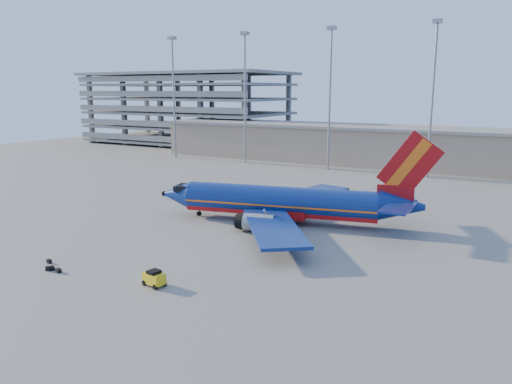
# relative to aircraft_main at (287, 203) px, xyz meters

# --- Properties ---
(ground) EXTENTS (220.00, 220.00, 0.00)m
(ground) POSITION_rel_aircraft_main_xyz_m (-6.18, -3.44, -2.53)
(ground) COLOR slate
(ground) RESTS_ON ground
(terminal_building) EXTENTS (122.00, 16.00, 8.50)m
(terminal_building) POSITION_rel_aircraft_main_xyz_m (3.82, 54.56, 1.78)
(terminal_building) COLOR #88705E
(terminal_building) RESTS_ON ground
(parking_garage) EXTENTS (62.00, 32.00, 21.40)m
(parking_garage) POSITION_rel_aircraft_main_xyz_m (-68.18, 70.60, 9.20)
(parking_garage) COLOR slate
(parking_garage) RESTS_ON ground
(light_mast_row) EXTENTS (101.60, 1.60, 28.65)m
(light_mast_row) POSITION_rel_aircraft_main_xyz_m (-1.18, 42.56, 15.02)
(light_mast_row) COLOR gray
(light_mast_row) RESTS_ON ground
(aircraft_main) EXTENTS (34.58, 32.89, 11.86)m
(aircraft_main) POSITION_rel_aircraft_main_xyz_m (0.00, 0.00, 0.00)
(aircraft_main) COLOR navy
(aircraft_main) RESTS_ON ground
(baggage_tug) EXTENTS (2.10, 1.50, 1.38)m
(baggage_tug) POSITION_rel_aircraft_main_xyz_m (-0.70, -24.02, -1.82)
(baggage_tug) COLOR yellow
(baggage_tug) RESTS_ON ground
(luggage_pile) EXTENTS (3.46, 1.80, 0.41)m
(luggage_pile) POSITION_rel_aircraft_main_xyz_m (-11.54, -25.60, -2.34)
(luggage_pile) COLOR black
(luggage_pile) RESTS_ON ground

